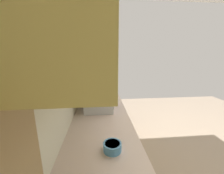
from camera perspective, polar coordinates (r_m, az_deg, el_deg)
The scene contains 8 objects.
ground_plane at distance 2.65m, azimuth 31.00°, elevation -25.48°, with size 5.89×5.89×0.00m, color gray.
wall_back at distance 1.64m, azimuth -18.05°, elevation 7.01°, with size 3.80×0.12×2.84m, color beige.
counter_run at distance 1.65m, azimuth -4.45°, elevation -29.76°, with size 2.87×0.63×0.93m.
upper_cabinets at distance 1.21m, azimuth -12.21°, elevation 22.12°, with size 1.75×0.34×0.61m.
oven_range at distance 3.16m, azimuth -4.77°, elevation -6.80°, with size 0.68×0.63×1.11m.
microwave at distance 1.74m, azimuth -5.66°, elevation -4.26°, with size 0.51×0.34×0.26m.
bowl at distance 1.04m, azimuth 0.15°, elevation -24.09°, with size 0.13×0.13×0.06m.
kettle at distance 2.34m, azimuth -3.20°, elevation -0.79°, with size 0.18×0.13×0.17m.
Camera 1 is at (-1.59, 1.38, 1.60)m, focal length 21.36 mm.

